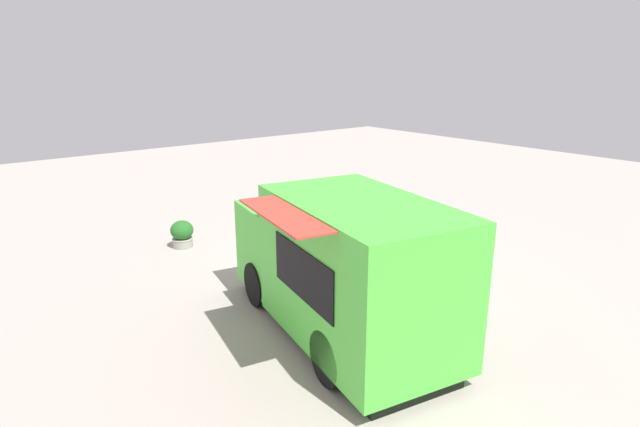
% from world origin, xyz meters
% --- Properties ---
extents(ground_plane, '(40.00, 40.00, 0.00)m').
position_xyz_m(ground_plane, '(0.00, 0.00, 0.00)').
color(ground_plane, '#ADA097').
extents(food_truck, '(3.43, 5.43, 2.58)m').
position_xyz_m(food_truck, '(2.02, 2.06, 1.22)').
color(food_truck, '#4DC83D').
rests_on(food_truck, ground_plane).
extents(person_customer, '(0.75, 0.66, 0.87)m').
position_xyz_m(person_customer, '(-2.02, 0.61, 0.33)').
color(person_customer, navy).
rests_on(person_customer, ground_plane).
extents(planter_flowering_near, '(0.45, 0.45, 0.64)m').
position_xyz_m(planter_flowering_near, '(-2.42, -2.73, 0.32)').
color(planter_flowering_near, silver).
rests_on(planter_flowering_near, ground_plane).
extents(planter_flowering_far, '(0.59, 0.59, 0.71)m').
position_xyz_m(planter_flowering_far, '(2.27, -3.90, 0.36)').
color(planter_flowering_far, '#979889').
rests_on(planter_flowering_far, ground_plane).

